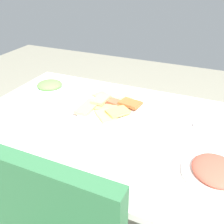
{
  "coord_description": "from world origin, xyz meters",
  "views": [
    {
      "loc": [
        -0.36,
        0.85,
        1.32
      ],
      "look_at": [
        0.03,
        -0.04,
        0.77
      ],
      "focal_mm": 42.69,
      "sensor_mm": 36.0,
      "label": 1
    }
  ],
  "objects_px": {
    "salad_plate_rice": "(50,86)",
    "spoon": "(217,131)",
    "salad_plate_greens": "(216,171)",
    "fork": "(218,127)",
    "pide_platter": "(109,107)",
    "dining_table": "(114,141)",
    "paper_napkin": "(217,130)"
  },
  "relations": [
    {
      "from": "salad_plate_rice",
      "to": "spoon",
      "type": "relative_size",
      "value": 1.04
    },
    {
      "from": "salad_plate_greens",
      "to": "fork",
      "type": "distance_m",
      "value": 0.29
    },
    {
      "from": "salad_plate_rice",
      "to": "spoon",
      "type": "distance_m",
      "value": 0.84
    },
    {
      "from": "pide_platter",
      "to": "fork",
      "type": "relative_size",
      "value": 1.65
    },
    {
      "from": "dining_table",
      "to": "fork",
      "type": "relative_size",
      "value": 6.34
    },
    {
      "from": "paper_napkin",
      "to": "fork",
      "type": "distance_m",
      "value": 0.02
    },
    {
      "from": "dining_table",
      "to": "pide_platter",
      "type": "bearing_deg",
      "value": -57.12
    },
    {
      "from": "pide_platter",
      "to": "paper_napkin",
      "type": "xyz_separation_m",
      "value": [
        -0.46,
        -0.01,
        -0.01
      ]
    },
    {
      "from": "salad_plate_rice",
      "to": "spoon",
      "type": "height_order",
      "value": "salad_plate_rice"
    },
    {
      "from": "pide_platter",
      "to": "fork",
      "type": "bearing_deg",
      "value": -175.99
    },
    {
      "from": "fork",
      "to": "salad_plate_rice",
      "type": "bearing_deg",
      "value": -16.34
    },
    {
      "from": "salad_plate_rice",
      "to": "salad_plate_greens",
      "type": "bearing_deg",
      "value": 158.42
    },
    {
      "from": "dining_table",
      "to": "salad_plate_greens",
      "type": "xyz_separation_m",
      "value": [
        -0.41,
        0.15,
        0.1
      ]
    },
    {
      "from": "fork",
      "to": "spoon",
      "type": "relative_size",
      "value": 0.98
    },
    {
      "from": "pide_platter",
      "to": "fork",
      "type": "distance_m",
      "value": 0.46
    },
    {
      "from": "dining_table",
      "to": "fork",
      "type": "bearing_deg",
      "value": -159.77
    },
    {
      "from": "salad_plate_greens",
      "to": "spoon",
      "type": "height_order",
      "value": "salad_plate_greens"
    },
    {
      "from": "dining_table",
      "to": "salad_plate_greens",
      "type": "bearing_deg",
      "value": 160.01
    },
    {
      "from": "salad_plate_rice",
      "to": "paper_napkin",
      "type": "xyz_separation_m",
      "value": [
        -0.84,
        0.06,
        -0.01
      ]
    },
    {
      "from": "dining_table",
      "to": "salad_plate_rice",
      "type": "xyz_separation_m",
      "value": [
        0.45,
        -0.19,
        0.1
      ]
    },
    {
      "from": "salad_plate_greens",
      "to": "paper_napkin",
      "type": "xyz_separation_m",
      "value": [
        0.02,
        -0.27,
        -0.01
      ]
    },
    {
      "from": "salad_plate_greens",
      "to": "paper_napkin",
      "type": "height_order",
      "value": "salad_plate_greens"
    },
    {
      "from": "salad_plate_greens",
      "to": "salad_plate_rice",
      "type": "bearing_deg",
      "value": -21.58
    },
    {
      "from": "salad_plate_greens",
      "to": "spoon",
      "type": "distance_m",
      "value": 0.26
    },
    {
      "from": "paper_napkin",
      "to": "pide_platter",
      "type": "bearing_deg",
      "value": 1.79
    },
    {
      "from": "dining_table",
      "to": "fork",
      "type": "height_order",
      "value": "fork"
    },
    {
      "from": "dining_table",
      "to": "pide_platter",
      "type": "height_order",
      "value": "pide_platter"
    },
    {
      "from": "dining_table",
      "to": "spoon",
      "type": "distance_m",
      "value": 0.42
    },
    {
      "from": "pide_platter",
      "to": "salad_plate_rice",
      "type": "xyz_separation_m",
      "value": [
        0.38,
        -0.08,
        0.0
      ]
    },
    {
      "from": "spoon",
      "to": "fork",
      "type": "bearing_deg",
      "value": -107.93
    },
    {
      "from": "paper_napkin",
      "to": "spoon",
      "type": "relative_size",
      "value": 0.73
    },
    {
      "from": "paper_napkin",
      "to": "fork",
      "type": "bearing_deg",
      "value": -90.0
    }
  ]
}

